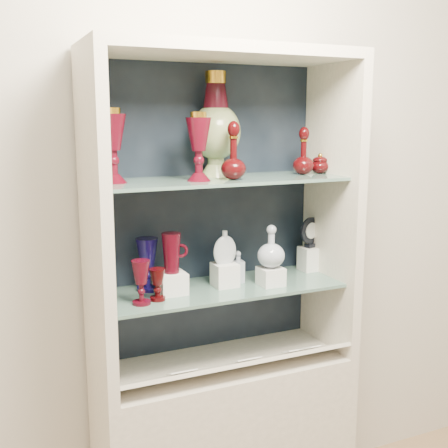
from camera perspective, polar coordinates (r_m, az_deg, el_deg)
name	(u,v)px	position (r m, az deg, el deg)	size (l,w,h in m)	color
wall_back	(202,191)	(2.29, -2.24, 3.40)	(3.50, 0.02, 2.80)	beige
cabinet_base	(224,448)	(2.45, 0.00, -21.78)	(1.00, 0.40, 0.75)	beige
cabinet_back_panel	(205,210)	(2.27, -1.94, 1.43)	(0.98, 0.02, 1.15)	black
cabinet_side_left	(95,227)	(1.96, -12.96, -0.34)	(0.04, 0.40, 1.15)	beige
cabinet_side_right	(331,209)	(2.33, 10.85, 1.49)	(0.04, 0.40, 1.15)	beige
cabinet_top_cap	(224,52)	(2.08, 0.00, 17.04)	(1.00, 0.40, 0.04)	beige
shelf_lower	(222,288)	(2.18, -0.21, -6.53)	(0.92, 0.34, 0.01)	slate
shelf_upper	(222,180)	(2.10, -0.22, 4.50)	(0.92, 0.34, 0.01)	slate
label_ledge	(236,365)	(2.17, 1.22, -14.15)	(0.92, 0.18, 0.01)	beige
label_card_0	(246,359)	(2.18, 2.29, -13.58)	(0.10, 0.07, 0.00)	white
label_card_1	(182,372)	(2.09, -4.29, -14.74)	(0.10, 0.07, 0.00)	white
label_card_2	(296,350)	(2.28, 7.34, -12.57)	(0.10, 0.07, 0.00)	white
label_card_3	(306,348)	(2.30, 8.32, -12.36)	(0.10, 0.07, 0.00)	white
pedestal_lamp_left	(113,146)	(1.97, -11.23, 7.81)	(0.10, 0.10, 0.26)	#4F0714
pedestal_lamp_right	(199,147)	(2.00, -2.59, 7.85)	(0.09, 0.09, 0.24)	#4F0714
enamel_urn	(216,124)	(2.17, -0.84, 10.07)	(0.19, 0.19, 0.39)	#0E4B13
ruby_decanter_a	(233,147)	(2.04, 0.97, 7.82)	(0.09, 0.09, 0.24)	#3E0708
ruby_decanter_b	(304,149)	(2.26, 8.10, 7.51)	(0.08, 0.08, 0.20)	#3E0708
lidded_bowl	(320,163)	(2.32, 9.72, 6.12)	(0.07, 0.07, 0.08)	#3E0708
cobalt_goblet	(147,264)	(2.13, -7.79, -4.09)	(0.08, 0.08, 0.20)	#110A45
ruby_goblet_tall	(141,282)	(1.98, -8.42, -5.89)	(0.06, 0.06, 0.16)	#4F0714
ruby_goblet_small	(157,285)	(2.02, -6.78, -6.13)	(0.06, 0.06, 0.12)	#3E0708
riser_ruby_pitcher	(172,283)	(2.10, -5.32, -5.99)	(0.10, 0.10, 0.08)	silver
ruby_pitcher	(171,253)	(2.07, -5.37, -2.95)	(0.11, 0.07, 0.15)	#4F0714
clear_square_bottle	(238,267)	(2.22, 1.43, -4.35)	(0.04, 0.04, 0.13)	#9CA6B8
riser_flat_flask	(225,275)	(2.18, 0.08, -5.17)	(0.09, 0.09, 0.09)	silver
flat_flask	(225,247)	(2.15, 0.08, -2.31)	(0.10, 0.04, 0.13)	#B0BBC5
riser_clear_round_decanter	(271,276)	(2.20, 4.77, -5.31)	(0.09, 0.09, 0.07)	silver
clear_round_decanter	(271,247)	(2.17, 4.81, -2.39)	(0.11, 0.11, 0.16)	#9CA6B8
riser_cameo_medallion	(310,259)	(2.43, 8.69, -3.50)	(0.08, 0.08, 0.10)	silver
cameo_medallion	(310,232)	(2.40, 8.77, -0.79)	(0.11, 0.04, 0.13)	black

